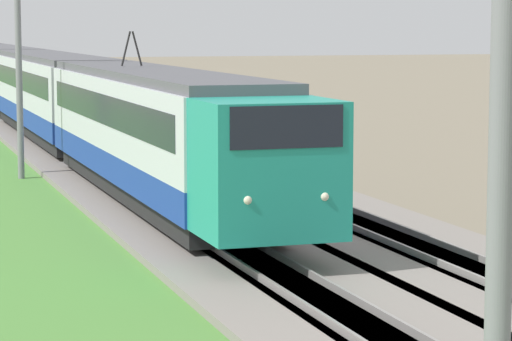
% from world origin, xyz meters
% --- Properties ---
extents(ballast_main, '(240.00, 4.40, 0.30)m').
position_xyz_m(ballast_main, '(50.00, 0.00, 0.15)').
color(ballast_main, gray).
rests_on(ballast_main, ground).
extents(ballast_adjacent, '(240.00, 4.40, 0.30)m').
position_xyz_m(ballast_adjacent, '(50.00, -4.05, 0.15)').
color(ballast_adjacent, gray).
rests_on(ballast_adjacent, ground).
extents(track_main, '(240.00, 1.57, 0.45)m').
position_xyz_m(track_main, '(50.00, 0.00, 0.16)').
color(track_main, '#4C4238').
rests_on(track_main, ground).
extents(track_adjacent, '(240.00, 1.57, 0.45)m').
position_xyz_m(track_adjacent, '(50.00, -4.05, 0.16)').
color(track_adjacent, '#4C4238').
rests_on(track_adjacent, ground).
extents(passenger_train, '(87.06, 2.95, 5.17)m').
position_xyz_m(passenger_train, '(61.97, 0.00, 2.43)').
color(passenger_train, teal).
rests_on(passenger_train, ground).
extents(catenary_mast_near, '(0.22, 2.56, 9.07)m').
position_xyz_m(catenary_mast_near, '(4.48, 2.87, 4.68)').
color(catenary_mast_near, slate).
rests_on(catenary_mast_near, ground).
extents(catenary_mast_mid, '(0.22, 2.56, 8.34)m').
position_xyz_m(catenary_mast_mid, '(37.53, 2.86, 4.31)').
color(catenary_mast_mid, slate).
rests_on(catenary_mast_mid, ground).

